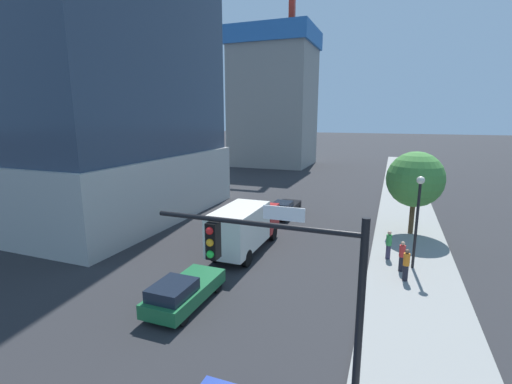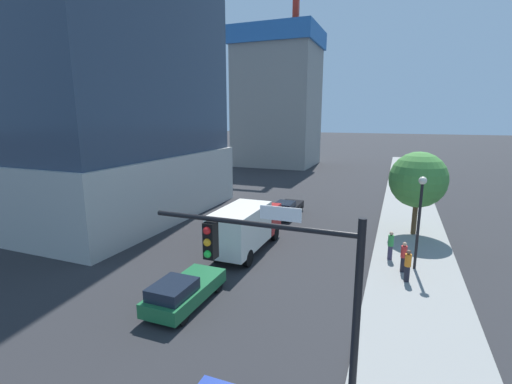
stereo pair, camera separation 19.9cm
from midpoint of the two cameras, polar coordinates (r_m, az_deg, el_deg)
The scene contains 11 objects.
sidewalk at distance 25.48m, azimuth 23.90°, elevation -9.25°, with size 4.88×120.00×0.15m, color gray.
construction_building at distance 67.24m, azimuth 3.57°, elevation 15.63°, with size 17.98×12.83×33.22m.
traffic_light_pole at distance 9.72m, azimuth 5.45°, elevation -13.97°, with size 5.84×0.48×6.45m.
street_lamp at distance 22.26m, azimuth 24.84°, elevation -2.45°, with size 0.44×0.44×5.43m.
street_tree at distance 28.86m, azimuth 24.53°, elevation 1.78°, with size 4.10×4.10×6.20m.
car_black at distance 32.46m, azimuth 5.12°, elevation -2.60°, with size 1.83×4.80×1.44m.
car_green at distance 17.89m, azimuth -11.16°, elevation -15.19°, with size 1.93×4.72×1.51m.
box_truck at distance 23.68m, azimuth -1.36°, elevation -5.41°, with size 2.39×7.35×3.18m.
pedestrian_red_shirt at distance 22.29m, azimuth 22.64°, elevation -9.46°, with size 0.34×0.34×1.77m.
pedestrian_orange_shirt at distance 21.14m, azimuth 23.20°, elevation -10.67°, with size 0.34×0.34×1.77m.
pedestrian_green_shirt at distance 23.83m, azimuth 20.82°, elevation -7.90°, with size 0.34×0.34×1.79m.
Camera 2 is at (6.50, -3.85, 8.84)m, focal length 25.18 mm.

